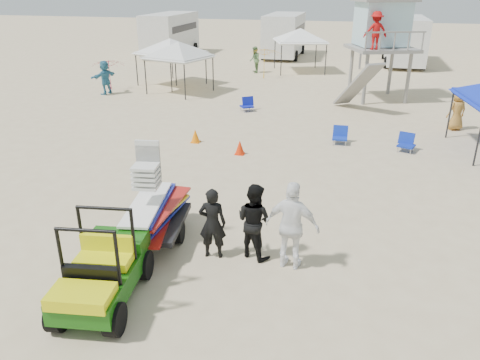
% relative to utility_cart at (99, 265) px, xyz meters
% --- Properties ---
extents(ground, '(140.00, 140.00, 0.00)m').
position_rel_utility_cart_xyz_m(ground, '(1.30, 0.32, -0.81)').
color(ground, beige).
rests_on(ground, ground).
extents(utility_cart, '(1.43, 2.42, 1.74)m').
position_rel_utility_cart_xyz_m(utility_cart, '(0.00, 0.00, 0.00)').
color(utility_cart, '#14520C').
rests_on(utility_cart, ground).
extents(surf_trailer, '(1.57, 2.54, 2.10)m').
position_rel_utility_cart_xyz_m(surf_trailer, '(0.00, 2.33, 0.05)').
color(surf_trailer, black).
rests_on(surf_trailer, ground).
extents(man_left, '(0.63, 0.46, 1.61)m').
position_rel_utility_cart_xyz_m(man_left, '(1.52, 2.03, -0.01)').
color(man_left, black).
rests_on(man_left, ground).
extents(man_mid, '(1.01, 0.92, 1.69)m').
position_rel_utility_cart_xyz_m(man_mid, '(2.37, 2.28, 0.04)').
color(man_mid, black).
rests_on(man_mid, ground).
extents(man_right, '(1.17, 0.60, 1.92)m').
position_rel_utility_cart_xyz_m(man_right, '(3.22, 2.03, 0.15)').
color(man_right, white).
rests_on(man_right, ground).
extents(lifeguard_tower, '(3.76, 3.76, 4.68)m').
position_rel_utility_cart_xyz_m(lifeguard_tower, '(5.16, 18.49, 2.68)').
color(lifeguard_tower, gray).
rests_on(lifeguard_tower, ground).
extents(canopy_white_a, '(3.39, 3.39, 3.07)m').
position_rel_utility_cart_xyz_m(canopy_white_a, '(-5.04, 17.39, 1.71)').
color(canopy_white_a, black).
rests_on(canopy_white_a, ground).
extents(canopy_white_b, '(3.92, 3.92, 3.01)m').
position_rel_utility_cart_xyz_m(canopy_white_b, '(-6.23, 19.22, 1.65)').
color(canopy_white_b, black).
rests_on(canopy_white_b, ground).
extents(canopy_white_c, '(3.82, 3.82, 3.18)m').
position_rel_utility_cart_xyz_m(canopy_white_c, '(0.36, 25.37, 1.82)').
color(canopy_white_c, black).
rests_on(canopy_white_c, ground).
extents(umbrella_a, '(1.91, 1.94, 1.64)m').
position_rel_utility_cart_xyz_m(umbrella_a, '(-9.11, 17.18, 0.01)').
color(umbrella_a, red).
rests_on(umbrella_a, ground).
extents(umbrella_b, '(2.82, 2.83, 1.85)m').
position_rel_utility_cart_xyz_m(umbrella_b, '(-1.39, 22.35, 0.12)').
color(umbrella_b, '#EDA815').
rests_on(umbrella_b, ground).
extents(cone_near, '(0.34, 0.34, 0.50)m').
position_rel_utility_cart_xyz_m(cone_near, '(0.49, 8.54, -0.56)').
color(cone_near, red).
rests_on(cone_near, ground).
extents(cone_far, '(0.34, 0.34, 0.50)m').
position_rel_utility_cart_xyz_m(cone_far, '(-1.44, 9.42, -0.56)').
color(cone_far, orange).
rests_on(cone_far, ground).
extents(beach_chair_a, '(0.73, 0.82, 0.64)m').
position_rel_utility_cart_xyz_m(beach_chair_a, '(-0.62, 14.46, -0.50)').
color(beach_chair_a, '#0E1A9F').
rests_on(beach_chair_a, ground).
extents(beach_chair_b, '(0.56, 0.59, 0.64)m').
position_rel_utility_cart_xyz_m(beach_chair_b, '(3.80, 10.63, -0.50)').
color(beach_chair_b, '#0F2DAD').
rests_on(beach_chair_b, ground).
extents(beach_chair_c, '(0.68, 0.74, 0.64)m').
position_rel_utility_cart_xyz_m(beach_chair_c, '(6.12, 10.33, -0.50)').
color(beach_chair_c, '#0E279F').
rests_on(beach_chair_c, ground).
extents(rv_far_left, '(2.64, 6.80, 3.25)m').
position_rel_utility_cart_xyz_m(rv_far_left, '(-10.70, 30.32, 0.99)').
color(rv_far_left, silver).
rests_on(rv_far_left, ground).
extents(rv_mid_left, '(2.65, 6.50, 3.25)m').
position_rel_utility_cart_xyz_m(rv_mid_left, '(-1.70, 31.82, 0.99)').
color(rv_mid_left, silver).
rests_on(rv_mid_left, ground).
extents(rv_mid_right, '(2.64, 7.00, 3.25)m').
position_rel_utility_cart_xyz_m(rv_mid_right, '(7.30, 30.32, 0.99)').
color(rv_mid_right, silver).
rests_on(rv_mid_right, ground).
extents(light_pole_left, '(0.14, 0.14, 8.00)m').
position_rel_utility_cart_xyz_m(light_pole_left, '(4.30, 27.32, 3.19)').
color(light_pole_left, slate).
rests_on(light_pole_left, ground).
extents(distant_beachgoers, '(23.73, 17.19, 1.86)m').
position_rel_utility_cart_xyz_m(distant_beachgoers, '(-0.59, 19.81, 0.05)').
color(distant_beachgoers, '#AB7731').
rests_on(distant_beachgoers, ground).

